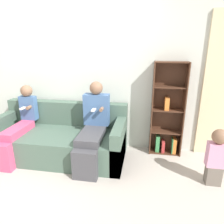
{
  "coord_description": "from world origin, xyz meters",
  "views": [
    {
      "loc": [
        1.25,
        -2.2,
        1.68
      ],
      "look_at": [
        0.78,
        0.62,
        0.76
      ],
      "focal_mm": 32.0,
      "sensor_mm": 36.0,
      "label": 1
    }
  ],
  "objects_px": {
    "adult_seated": "(93,124)",
    "bookshelf": "(167,116)",
    "couch": "(60,139)",
    "toddler_standing": "(216,156)",
    "child_seated": "(19,123)"
  },
  "relations": [
    {
      "from": "adult_seated",
      "to": "child_seated",
      "type": "relative_size",
      "value": 1.09
    },
    {
      "from": "adult_seated",
      "to": "bookshelf",
      "type": "bearing_deg",
      "value": 23.48
    },
    {
      "from": "couch",
      "to": "toddler_standing",
      "type": "relative_size",
      "value": 2.77
    },
    {
      "from": "couch",
      "to": "adult_seated",
      "type": "xyz_separation_m",
      "value": [
        0.58,
        -0.11,
        0.33
      ]
    },
    {
      "from": "couch",
      "to": "adult_seated",
      "type": "bearing_deg",
      "value": -10.25
    },
    {
      "from": "child_seated",
      "to": "toddler_standing",
      "type": "height_order",
      "value": "child_seated"
    },
    {
      "from": "adult_seated",
      "to": "bookshelf",
      "type": "xyz_separation_m",
      "value": [
        1.11,
        0.48,
        0.04
      ]
    },
    {
      "from": "couch",
      "to": "toddler_standing",
      "type": "distance_m",
      "value": 2.28
    },
    {
      "from": "toddler_standing",
      "to": "bookshelf",
      "type": "xyz_separation_m",
      "value": [
        -0.54,
        0.76,
        0.24
      ]
    },
    {
      "from": "adult_seated",
      "to": "child_seated",
      "type": "distance_m",
      "value": 1.19
    },
    {
      "from": "child_seated",
      "to": "toddler_standing",
      "type": "bearing_deg",
      "value": -5.14
    },
    {
      "from": "adult_seated",
      "to": "toddler_standing",
      "type": "height_order",
      "value": "adult_seated"
    },
    {
      "from": "bookshelf",
      "to": "adult_seated",
      "type": "bearing_deg",
      "value": -156.52
    },
    {
      "from": "child_seated",
      "to": "couch",
      "type": "bearing_deg",
      "value": 12.56
    },
    {
      "from": "adult_seated",
      "to": "bookshelf",
      "type": "height_order",
      "value": "bookshelf"
    }
  ]
}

